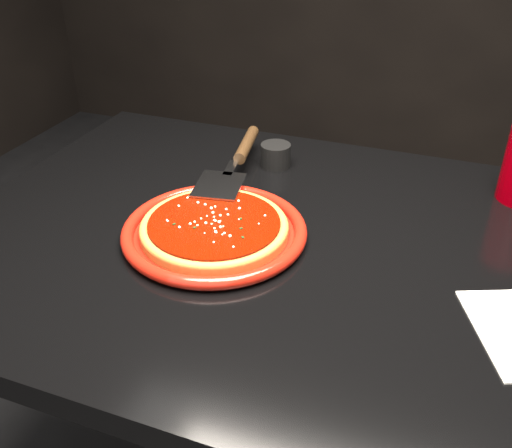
% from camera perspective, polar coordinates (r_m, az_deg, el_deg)
% --- Properties ---
extents(table, '(1.20, 0.80, 0.75)m').
position_cam_1_polar(table, '(1.16, 4.75, -17.54)').
color(table, black).
rests_on(table, floor).
extents(plate, '(0.34, 0.34, 0.02)m').
position_cam_1_polar(plate, '(0.92, -4.17, -0.71)').
color(plate, maroon).
rests_on(plate, table).
extents(pizza_crust, '(0.27, 0.27, 0.01)m').
position_cam_1_polar(pizza_crust, '(0.92, -4.18, -0.53)').
color(pizza_crust, brown).
rests_on(pizza_crust, plate).
extents(pizza_crust_rim, '(0.27, 0.27, 0.02)m').
position_cam_1_polar(pizza_crust_rim, '(0.91, -4.19, -0.21)').
color(pizza_crust_rim, brown).
rests_on(pizza_crust_rim, plate).
extents(pizza_sauce, '(0.24, 0.24, 0.01)m').
position_cam_1_polar(pizza_sauce, '(0.91, -4.20, 0.02)').
color(pizza_sauce, '#6B0C00').
rests_on(pizza_sauce, plate).
extents(parmesan_dusting, '(0.20, 0.20, 0.01)m').
position_cam_1_polar(parmesan_dusting, '(0.91, -4.22, 0.34)').
color(parmesan_dusting, beige).
rests_on(parmesan_dusting, plate).
extents(basil_flecks, '(0.19, 0.19, 0.00)m').
position_cam_1_polar(basil_flecks, '(0.91, -4.22, 0.29)').
color(basil_flecks, black).
rests_on(basil_flecks, plate).
extents(pizza_server, '(0.15, 0.35, 0.03)m').
position_cam_1_polar(pizza_server, '(1.08, -2.09, 6.32)').
color(pizza_server, '#B9BCC1').
rests_on(pizza_server, plate).
extents(ramekin, '(0.07, 0.07, 0.05)m').
position_cam_1_polar(ramekin, '(1.14, 1.97, 6.89)').
color(ramekin, black).
rests_on(ramekin, table).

